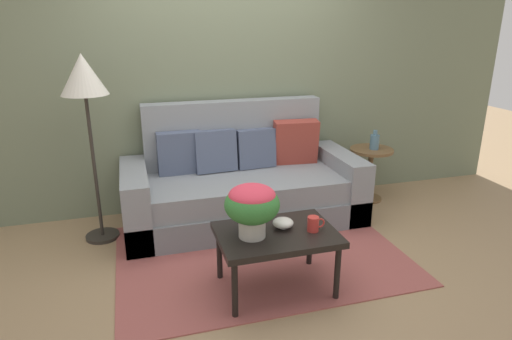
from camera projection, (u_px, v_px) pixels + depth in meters
The scene contains 11 objects.
ground_plane at pixel (261, 255), 3.63m from camera, with size 14.00×14.00×0.00m, color #997A56.
wall_back at pixel (224, 67), 4.31m from camera, with size 6.40×0.12×2.81m, color slate.
area_rug at pixel (260, 254), 3.63m from camera, with size 2.28×1.65×0.01m, color #994C47.
couch at pixel (242, 185), 4.21m from camera, with size 2.19×0.94×1.10m.
coffee_table at pixel (276, 238), 3.05m from camera, with size 0.82×0.58×0.45m.
side_table at pixel (370, 165), 4.65m from camera, with size 0.45×0.45×0.57m.
floor_lamp at pixel (84, 86), 3.50m from camera, with size 0.37×0.37×1.59m.
potted_plant at pixel (252, 204), 2.89m from camera, with size 0.37×0.37×0.36m.
coffee_mug at pixel (314, 224), 3.03m from camera, with size 0.13×0.08×0.10m.
snack_bowl at pixel (283, 223), 3.08m from camera, with size 0.15×0.15×0.07m.
table_vase at pixel (375, 141), 4.56m from camera, with size 0.09×0.09×0.20m.
Camera 1 is at (-0.94, -3.07, 1.82)m, focal length 30.97 mm.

